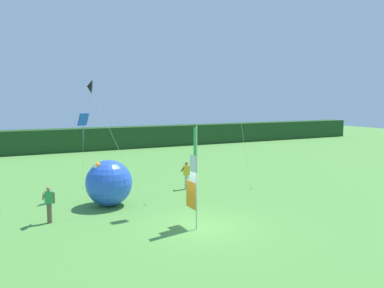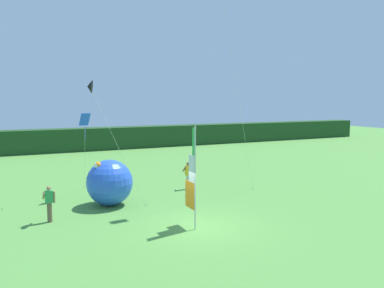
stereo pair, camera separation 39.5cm
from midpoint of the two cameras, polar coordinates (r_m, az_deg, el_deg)
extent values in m
plane|color=#518E3D|center=(17.70, 1.45, -12.11)|extent=(120.00, 120.00, 0.00)
cube|color=#1E421E|center=(44.68, -15.69, 0.66)|extent=(80.00, 2.40, 2.50)
cylinder|color=#B7B7BC|center=(16.77, 1.14, -5.08)|extent=(0.06, 0.06, 4.57)
cube|color=orange|center=(17.40, 0.37, -7.52)|extent=(0.02, 0.97, 1.22)
cube|color=white|center=(16.99, 0.64, -3.67)|extent=(0.02, 0.60, 1.22)
cube|color=green|center=(16.65, 0.93, 0.35)|extent=(0.02, 0.23, 1.22)
cylinder|color=#B7B2A3|center=(24.66, -0.14, -5.64)|extent=(0.22, 0.22, 0.90)
cube|color=yellow|center=(24.51, -0.14, -3.90)|extent=(0.36, 0.20, 0.62)
sphere|color=brown|center=(24.44, -0.14, -2.91)|extent=(0.20, 0.20, 0.20)
cylinder|color=brown|center=(24.45, -0.69, -3.73)|extent=(0.09, 0.48, 0.42)
cylinder|color=brown|center=(24.62, 0.34, -3.89)|extent=(0.09, 0.14, 0.56)
cylinder|color=brown|center=(19.29, -19.74, -9.48)|extent=(0.22, 0.22, 0.92)
cube|color=#2D8E4C|center=(19.11, -19.83, -7.34)|extent=(0.36, 0.20, 0.56)
sphere|color=#A37556|center=(19.02, -19.88, -6.18)|extent=(0.20, 0.20, 0.20)
cylinder|color=#A37556|center=(19.13, -20.54, -7.19)|extent=(0.09, 0.48, 0.42)
cylinder|color=#A37556|center=(19.15, -19.14, -7.43)|extent=(0.09, 0.14, 0.56)
sphere|color=blue|center=(21.21, -11.55, -5.62)|extent=(2.48, 2.48, 2.48)
sphere|color=yellow|center=(21.98, -10.84, -3.17)|extent=(0.35, 0.35, 0.35)
sphere|color=white|center=(20.67, -13.28, -3.10)|extent=(0.35, 0.35, 0.35)
sphere|color=orange|center=(20.67, -13.21, -3.06)|extent=(0.35, 0.35, 0.35)
cylinder|color=brown|center=(21.12, -6.32, -8.93)|extent=(0.03, 0.03, 0.08)
cylinder|color=silver|center=(19.93, -10.14, -0.80)|extent=(2.86, 0.34, 6.30)
cone|color=black|center=(19.29, -14.32, 8.23)|extent=(0.47, 0.71, 0.67)
cylinder|color=brown|center=(24.94, 9.44, -6.56)|extent=(0.03, 0.03, 0.08)
cylinder|color=silver|center=(22.77, 7.36, 7.02)|extent=(3.31, 1.46, 11.74)
cylinder|color=brown|center=(22.36, -25.83, -8.68)|extent=(0.03, 0.03, 0.08)
cylinder|color=brown|center=(26.03, -15.14, -6.14)|extent=(0.03, 0.03, 0.08)
cylinder|color=silver|center=(24.38, -15.11, -1.66)|extent=(0.33, 2.55, 4.55)
cube|color=blue|center=(22.89, -15.09, 3.54)|extent=(0.66, 0.54, 0.72)
cylinder|color=blue|center=(22.94, -15.03, 1.66)|extent=(0.02, 0.02, 0.70)
camera|label=1|loc=(0.20, -89.42, 0.07)|focal=36.08mm
camera|label=2|loc=(0.20, 90.58, -0.07)|focal=36.08mm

